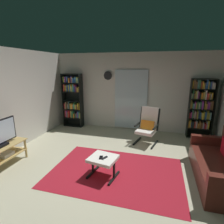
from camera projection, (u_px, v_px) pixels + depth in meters
The scene contains 13 objects.
ground_plane at pixel (107, 174), 3.68m from camera, with size 7.02×7.02×0.00m, color #B5B194.
wall_back at pixel (132, 92), 6.07m from camera, with size 5.60×0.06×2.60m, color beige.
glass_door_panel at pixel (131, 100), 6.07m from camera, with size 1.10×0.01×2.00m, color silver.
area_rug at pixel (116, 172), 3.74m from camera, with size 2.69×1.83×0.01m, color maroon.
tv_stand at pixel (2, 153), 3.87m from camera, with size 0.47×1.13×0.48m.
bookshelf_near_tv at pixel (73, 99), 6.46m from camera, with size 0.70×0.30×1.91m.
bookshelf_near_sofa at pixel (201, 106), 5.39m from camera, with size 0.70×0.30×1.81m.
leather_sofa at pixel (224, 167), 3.37m from camera, with size 0.83×1.78×0.86m.
lounge_armchair at pixel (148, 125), 5.11m from camera, with size 0.70×0.76×1.02m.
ottoman at pixel (103, 161), 3.53m from camera, with size 0.60×0.56×0.42m.
tv_remote at pixel (105, 158), 3.47m from camera, with size 0.04×0.14×0.02m, color black.
cell_phone at pixel (101, 158), 3.49m from camera, with size 0.07×0.14×0.01m, color black.
wall_clock at pixel (108, 76), 6.07m from camera, with size 0.29×0.03×0.29m.
Camera 1 is at (0.96, -3.11, 2.14)m, focal length 28.71 mm.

